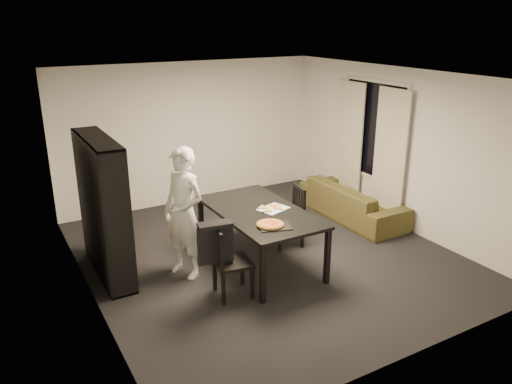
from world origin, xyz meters
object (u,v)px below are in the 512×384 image
dining_table (260,215)px  bookshelf (104,208)px  person (184,213)px  sofa (352,201)px  chair_right (292,212)px  pepperoni_pizza (270,224)px  baking_tray (275,226)px  chair_left (226,257)px

dining_table → bookshelf: bearing=157.9°
person → sofa: 3.38m
chair_right → dining_table: bearing=-57.4°
pepperoni_pizza → sofa: (2.44, 1.25, -0.53)m
chair_right → baking_tray: bearing=-34.4°
person → pepperoni_pizza: size_ratio=5.08×
person → baking_tray: (0.90, -0.82, -0.07)m
pepperoni_pizza → sofa: pepperoni_pizza is taller
bookshelf → chair_left: bookshelf is taller
chair_left → baking_tray: 0.74m
dining_table → sofa: bearing=17.0°
chair_right → pepperoni_pizza: size_ratio=2.65×
chair_left → bookshelf: bearing=48.8°
dining_table → baking_tray: size_ratio=4.88×
sofa → pepperoni_pizza: bearing=117.1°
baking_tray → chair_left: bearing=177.8°
chair_right → pepperoni_pizza: (-0.93, -0.87, 0.31)m
bookshelf → chair_right: bookshelf is taller
dining_table → chair_right: 0.85m
dining_table → chair_right: (0.76, 0.32, -0.21)m
bookshelf → dining_table: 2.09m
chair_right → pepperoni_pizza: bearing=-37.0°
dining_table → baking_tray: (-0.12, -0.58, 0.08)m
dining_table → pepperoni_pizza: size_ratio=5.58×
pepperoni_pizza → sofa: size_ratio=0.17×
chair_left → person: person is taller
chair_left → sofa: bearing=-59.0°
person → sofa: (3.29, 0.46, -0.58)m
chair_left → chair_right: size_ratio=1.02×
chair_right → baking_tray: (-0.88, -0.91, 0.29)m
chair_left → baking_tray: chair_left is taller
bookshelf → pepperoni_pizza: bearing=-37.0°
baking_tray → dining_table: bearing=78.7°
chair_left → sofa: (3.08, 1.25, -0.23)m
bookshelf → chair_left: bearing=-50.0°
bookshelf → chair_right: size_ratio=2.05×
bookshelf → baking_tray: bearing=-37.0°
baking_tray → sofa: (2.39, 1.28, -0.51)m
dining_table → sofa: 2.42m
baking_tray → pepperoni_pizza: bearing=142.3°
sofa → bookshelf: bearing=88.8°
bookshelf → pepperoni_pizza: (1.77, -1.33, -0.11)m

